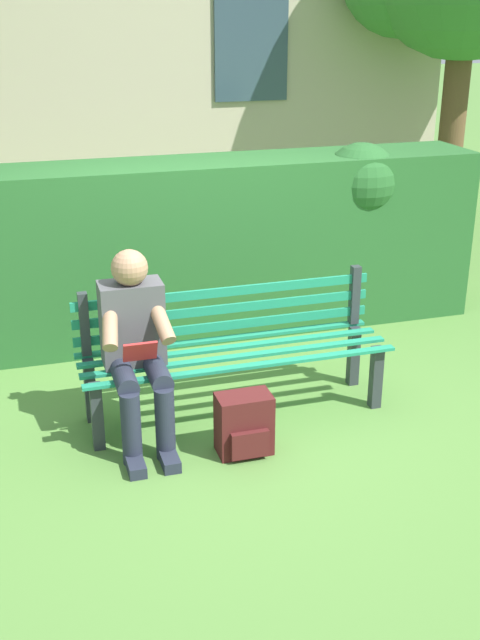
% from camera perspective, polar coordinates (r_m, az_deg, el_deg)
% --- Properties ---
extents(ground, '(60.00, 60.00, 0.00)m').
position_cam_1_polar(ground, '(5.18, -0.32, -6.85)').
color(ground, '#517F38').
extents(park_bench, '(2.00, 0.52, 0.87)m').
position_cam_1_polar(park_bench, '(5.04, -0.59, -1.91)').
color(park_bench, '#2D3338').
rests_on(park_bench, ground).
extents(person_seated, '(0.44, 0.73, 1.18)m').
position_cam_1_polar(person_seated, '(4.69, -7.64, -1.72)').
color(person_seated, '#4C4C51').
rests_on(person_seated, ground).
extents(hedge_backdrop, '(4.79, 0.75, 1.50)m').
position_cam_1_polar(hedge_backdrop, '(6.23, -3.65, 5.52)').
color(hedge_backdrop, '#265B28').
rests_on(hedge_backdrop, ground).
extents(backpack, '(0.33, 0.27, 0.38)m').
position_cam_1_polar(backpack, '(4.67, 0.31, -7.69)').
color(backpack, '#4C1919').
rests_on(backpack, ground).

